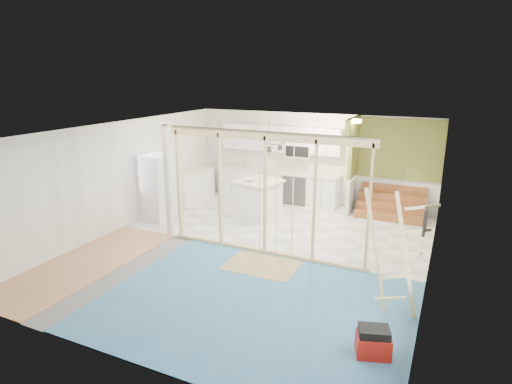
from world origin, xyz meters
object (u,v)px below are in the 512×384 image
at_px(island, 258,200).
at_px(toolbox, 373,343).
at_px(fridge, 157,187).
at_px(ladder, 394,254).

distance_m(island, toolbox, 5.91).
xyz_separation_m(fridge, island, (2.33, 1.16, -0.35)).
height_order(toolbox, ladder, ladder).
bearing_deg(toolbox, island, 111.89).
bearing_deg(island, ladder, -26.83).
relative_size(fridge, toolbox, 3.21).
bearing_deg(island, toolbox, -35.71).
bearing_deg(fridge, toolbox, -24.00).
distance_m(island, ladder, 5.12).
xyz_separation_m(fridge, toolbox, (6.12, -3.36, -0.65)).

